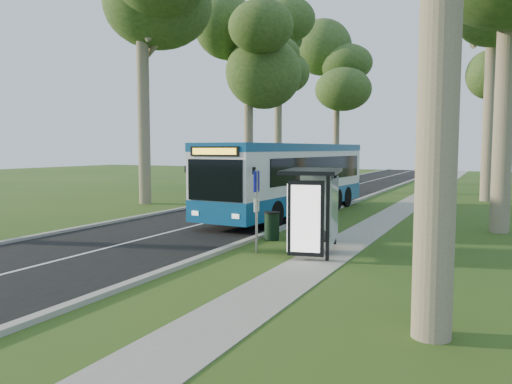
% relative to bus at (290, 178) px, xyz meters
% --- Properties ---
extents(ground, '(120.00, 120.00, 0.00)m').
position_rel_bus_xyz_m(ground, '(1.35, -7.17, -1.72)').
color(ground, '#254A17').
rests_on(ground, ground).
extents(road, '(7.00, 100.00, 0.02)m').
position_rel_bus_xyz_m(road, '(-2.15, 2.83, -1.71)').
color(road, black).
rests_on(road, ground).
extents(kerb_east, '(0.25, 100.00, 0.12)m').
position_rel_bus_xyz_m(kerb_east, '(1.35, 2.83, -1.66)').
color(kerb_east, '#9E9B93').
rests_on(kerb_east, ground).
extents(kerb_west, '(0.25, 100.00, 0.12)m').
position_rel_bus_xyz_m(kerb_west, '(-5.65, 2.83, -1.66)').
color(kerb_west, '#9E9B93').
rests_on(kerb_west, ground).
extents(centre_line, '(0.12, 100.00, 0.00)m').
position_rel_bus_xyz_m(centre_line, '(-2.15, 2.83, -1.70)').
color(centre_line, white).
rests_on(centre_line, road).
extents(footpath, '(1.50, 100.00, 0.02)m').
position_rel_bus_xyz_m(footpath, '(4.35, 2.83, -1.71)').
color(footpath, gray).
rests_on(footpath, ground).
extents(bus, '(3.44, 12.68, 3.32)m').
position_rel_bus_xyz_m(bus, '(0.00, 0.00, 0.00)').
color(bus, white).
rests_on(bus, ground).
extents(bus_stop_sign, '(0.09, 0.35, 2.49)m').
position_rel_bus_xyz_m(bus_stop_sign, '(2.35, -8.46, -0.17)').
color(bus_stop_sign, gray).
rests_on(bus_stop_sign, ground).
extents(bus_shelter, '(2.15, 3.17, 2.49)m').
position_rel_bus_xyz_m(bus_shelter, '(3.88, -7.89, 0.03)').
color(bus_shelter, black).
rests_on(bus_shelter, ground).
extents(litter_bin, '(0.55, 0.55, 0.97)m').
position_rel_bus_xyz_m(litter_bin, '(1.88, -6.30, -1.23)').
color(litter_bin, black).
rests_on(litter_bin, ground).
extents(car_white, '(3.50, 5.13, 1.62)m').
position_rel_bus_xyz_m(car_white, '(-7.87, 11.13, -0.91)').
color(car_white, silver).
rests_on(car_white, ground).
extents(car_silver, '(2.61, 4.62, 1.44)m').
position_rel_bus_xyz_m(car_silver, '(-7.53, 21.73, -1.00)').
color(car_silver, '#A4A7AB').
rests_on(car_silver, ground).
extents(tree_west_b, '(5.20, 5.20, 15.01)m').
position_rel_bus_xyz_m(tree_west_b, '(-9.15, 0.83, 9.40)').
color(tree_west_b, '#7A6B56').
rests_on(tree_west_b, ground).
extents(tree_west_c, '(5.20, 5.20, 14.03)m').
position_rel_bus_xyz_m(tree_west_c, '(-7.65, 10.83, 8.68)').
color(tree_west_c, '#7A6B56').
rests_on(tree_west_c, ground).
extents(tree_west_d, '(5.20, 5.20, 15.65)m').
position_rel_bus_xyz_m(tree_west_d, '(-9.65, 20.83, 9.87)').
color(tree_west_d, '#7A6B56').
rests_on(tree_west_d, ground).
extents(tree_west_e, '(5.20, 5.20, 15.18)m').
position_rel_bus_xyz_m(tree_west_e, '(-7.15, 30.83, 9.52)').
color(tree_west_e, '#7A6B56').
rests_on(tree_west_e, ground).
extents(tree_east_d, '(5.20, 5.20, 15.17)m').
position_rel_bus_xyz_m(tree_east_d, '(9.35, 22.83, 9.51)').
color(tree_east_d, '#7A6B56').
rests_on(tree_east_d, ground).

